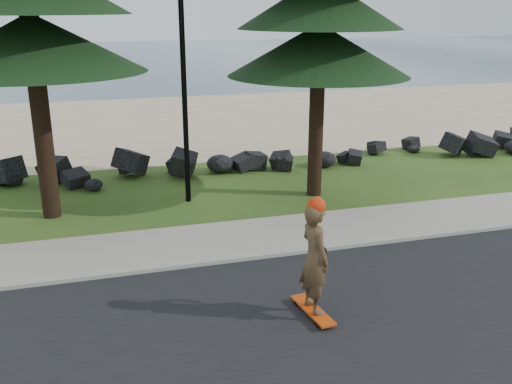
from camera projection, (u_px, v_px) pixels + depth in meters
ground at (213, 246)px, 12.58m from camera, size 160.00×160.00×0.00m
road at (277, 362)px, 8.47m from camera, size 160.00×7.00×0.02m
kerb at (222, 261)px, 11.74m from camera, size 160.00×0.20×0.10m
sidewalk at (211, 241)px, 12.75m from camera, size 160.00×2.00×0.08m
beach_sand at (146, 123)px, 25.82m from camera, size 160.00×15.00×0.01m
ocean at (110, 58)px, 59.15m from camera, size 160.00×58.00×0.01m
seawall_boulders at (175, 177)px, 17.69m from camera, size 60.00×2.40×1.10m
lamp_post at (182, 44)px, 14.22m from camera, size 0.25×0.14×8.14m
skateboarder at (315, 259)px, 9.41m from camera, size 0.53×1.16×2.12m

